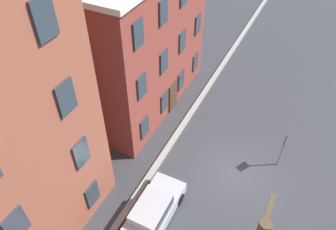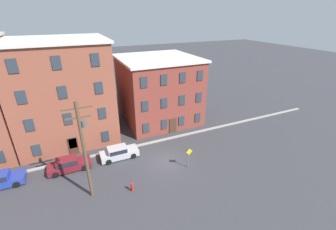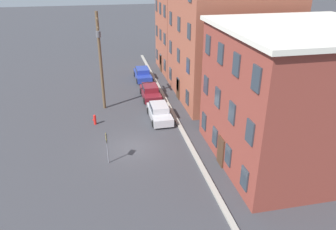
% 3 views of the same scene
% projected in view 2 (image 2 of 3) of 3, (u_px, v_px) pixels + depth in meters
% --- Properties ---
extents(ground_plane, '(200.00, 200.00, 0.00)m').
position_uv_depth(ground_plane, '(166.00, 161.00, 26.09)').
color(ground_plane, '#38383D').
extents(kerb_strip, '(56.00, 0.36, 0.16)m').
position_uv_depth(kerb_strip, '(152.00, 142.00, 29.79)').
color(kerb_strip, '#9E998E').
rests_on(kerb_strip, ground_plane).
extents(apartment_midblock, '(12.00, 10.93, 13.01)m').
position_uv_depth(apartment_midblock, '(64.00, 91.00, 29.12)').
color(apartment_midblock, brown).
rests_on(apartment_midblock, ground_plane).
extents(apartment_far, '(11.27, 11.28, 9.84)m').
position_uv_depth(apartment_far, '(158.00, 89.00, 34.89)').
color(apartment_far, brown).
rests_on(apartment_far, ground_plane).
extents(car_maroon, '(4.40, 1.92, 1.43)m').
position_uv_depth(car_maroon, '(69.00, 164.00, 24.46)').
color(car_maroon, maroon).
rests_on(car_maroon, ground_plane).
extents(car_silver, '(4.40, 1.92, 1.43)m').
position_uv_depth(car_silver, '(119.00, 152.00, 26.51)').
color(car_silver, '#B7B7BC').
rests_on(car_silver, ground_plane).
extents(caution_sign, '(0.90, 0.08, 2.56)m').
position_uv_depth(caution_sign, '(189.00, 155.00, 24.37)').
color(caution_sign, slate).
rests_on(caution_sign, ground_plane).
extents(utility_pole, '(2.40, 0.44, 9.53)m').
position_uv_depth(utility_pole, '(84.00, 147.00, 19.06)').
color(utility_pole, brown).
rests_on(utility_pole, ground_plane).
extents(fire_hydrant, '(0.24, 0.34, 0.96)m').
position_uv_depth(fire_hydrant, '(132.00, 187.00, 21.60)').
color(fire_hydrant, red).
rests_on(fire_hydrant, ground_plane).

